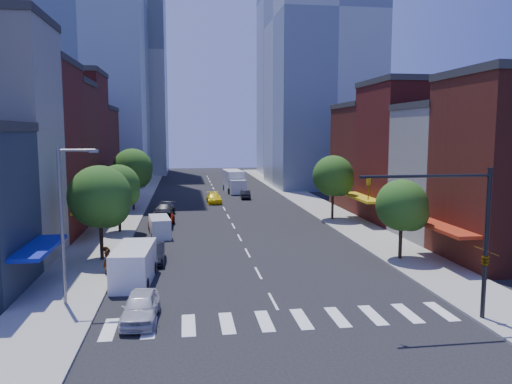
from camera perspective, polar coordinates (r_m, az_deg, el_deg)
ground at (r=30.21m, az=1.98°, el=-12.38°), size 220.00×220.00×0.00m
sidewalk_left at (r=69.17m, az=-14.30°, el=-1.54°), size 5.00×120.00×0.15m
sidewalk_right at (r=70.99m, az=6.20°, el=-1.15°), size 5.00×120.00×0.15m
crosswalk at (r=27.45m, az=3.12°, el=-14.41°), size 19.00×3.00×0.01m
bldg_left_2 at (r=51.14m, az=-26.42°, el=3.97°), size 12.00×9.00×16.00m
bldg_left_3 at (r=59.29m, az=-23.85°, el=3.93°), size 12.00×8.00×15.00m
bldg_left_4 at (r=67.48m, az=-21.96°, el=5.16°), size 12.00×9.00×17.00m
bldg_left_5 at (r=76.81m, az=-20.23°, el=3.89°), size 12.00×10.00×13.00m
bldg_right_1 at (r=50.50m, az=22.92°, el=1.84°), size 12.00×8.00×12.00m
bldg_right_2 at (r=58.28m, az=18.42°, el=4.12°), size 12.00×10.00×15.00m
bldg_right_3 at (r=67.41m, az=14.58°, el=3.73°), size 12.00×10.00×13.00m
tower_ne at (r=95.61m, az=7.58°, el=18.94°), size 18.00×20.00×60.00m
tower_far_w at (r=125.04m, az=-14.58°, el=14.98°), size 18.00×18.00×56.00m
traffic_signal at (r=28.55m, az=23.88°, el=-5.46°), size 7.24×2.24×8.00m
streetlight at (r=30.19m, az=-21.00°, el=-2.51°), size 2.25×0.25×9.00m
tree_left_near at (r=39.81m, az=-17.21°, el=-0.78°), size 4.80×4.80×7.30m
tree_left_mid at (r=50.67m, az=-15.28°, el=0.49°), size 4.20×4.20×6.65m
tree_left_far at (r=64.46m, az=-13.79°, el=2.46°), size 5.00×5.00×7.75m
tree_right_near at (r=40.11m, az=16.55°, el=-1.68°), size 4.00×4.00×6.20m
tree_right_far at (r=56.75m, az=8.96°, el=1.65°), size 4.60×4.60×7.20m
parked_car_front at (r=27.74m, az=-13.06°, el=-12.66°), size 1.99×4.58×1.54m
parked_car_second at (r=39.32m, az=-11.60°, el=-6.84°), size 1.62×4.47×1.47m
parked_car_third at (r=53.38m, az=-10.71°, el=-3.20°), size 2.67×5.33×1.45m
parked_car_rear at (r=60.27m, az=-10.43°, el=-2.02°), size 2.75×5.36×1.49m
cargo_van_near at (r=34.27m, az=-13.81°, el=-8.12°), size 2.67×5.89×2.45m
cargo_van_far at (r=48.65m, az=-10.94°, el=-3.93°), size 2.33×4.62×1.89m
taxi at (r=70.32m, az=-4.83°, el=-0.69°), size 2.09×4.91×1.41m
traffic_car_oncoming at (r=74.67m, az=-1.24°, el=-0.28°), size 1.55×3.96×1.28m
traffic_car_far at (r=91.28m, az=-2.62°, el=1.06°), size 2.17×4.26×1.39m
box_truck at (r=82.85m, az=-2.56°, el=1.17°), size 3.29×9.08×3.59m
pedestrian_near at (r=36.38m, az=-16.67°, el=-7.48°), size 0.52×0.74×1.94m
pedestrian_far at (r=36.62m, az=-16.62°, el=-7.54°), size 0.75×0.92×1.75m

